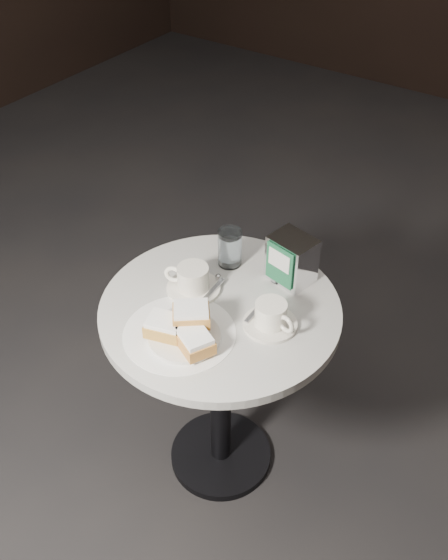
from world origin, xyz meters
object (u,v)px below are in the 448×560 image
beignet_plate (184,330)px  coffee_cup_right (271,317)px  water_glass_right (283,263)px  napkin_dispenser (291,259)px  cafe_table (220,354)px  water_glass_left (230,248)px  coffee_cup_left (193,280)px

beignet_plate → coffee_cup_right: bearing=47.7°
beignet_plate → water_glass_right: bearing=77.5°
water_glass_right → napkin_dispenser: bearing=25.6°
beignet_plate → napkin_dispenser: bearing=74.7°
cafe_table → water_glass_left: bearing=116.3°
coffee_cup_right → cafe_table: bearing=-161.9°
coffee_cup_left → napkin_dispenser: 0.30m
water_glass_right → napkin_dispenser: size_ratio=0.80×
beignet_plate → coffee_cup_left: (-0.11, 0.18, 0.00)m
cafe_table → water_glass_left: 0.33m
coffee_cup_left → cafe_table: bearing=-27.2°
beignet_plate → cafe_table: bearing=89.0°
coffee_cup_right → water_glass_right: bearing=125.2°
cafe_table → napkin_dispenser: size_ratio=5.02×
water_glass_left → water_glass_right: 0.17m
coffee_cup_left → water_glass_left: size_ratio=1.70×
cafe_table → beignet_plate: (-0.00, -0.17, 0.23)m
cafe_table → water_glass_left: size_ratio=6.19×
napkin_dispenser → water_glass_right: bearing=-142.6°
beignet_plate → coffee_cup_right: (0.16, 0.18, -0.00)m
coffee_cup_right → napkin_dispenser: napkin_dispenser is taller
beignet_plate → water_glass_right: 0.39m
beignet_plate → water_glass_left: bearing=104.0°
coffee_cup_right → coffee_cup_left: bearing=-167.0°
coffee_cup_right → water_glass_left: 0.30m
beignet_plate → water_glass_right: water_glass_right is taller
coffee_cup_left → water_glass_right: water_glass_right is taller
napkin_dispenser → water_glass_left: bearing=-156.3°
coffee_cup_left → water_glass_left: bearing=63.9°
cafe_table → coffee_cup_right: size_ratio=4.09×
coffee_cup_left → water_glass_right: size_ratio=1.72×
cafe_table → water_glass_left: water_glass_left is taller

